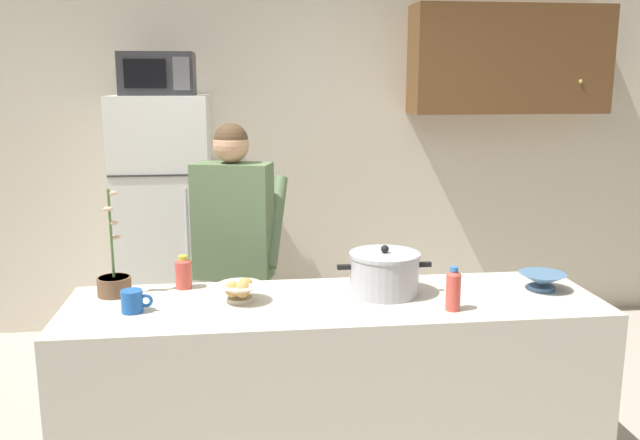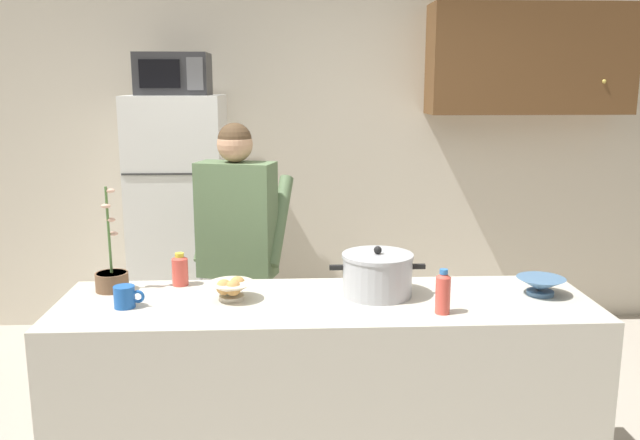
# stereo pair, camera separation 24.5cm
# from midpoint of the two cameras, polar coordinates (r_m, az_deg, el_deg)

# --- Properties ---
(back_wall_unit) EXTENTS (6.00, 0.48, 2.60)m
(back_wall_unit) POSITION_cam_midpoint_polar(r_m,az_deg,el_deg) (5.10, 3.60, 6.74)
(back_wall_unit) COLOR beige
(back_wall_unit) RESTS_ON ground
(kitchen_island) EXTENTS (2.36, 0.68, 0.92)m
(kitchen_island) POSITION_cam_midpoint_polar(r_m,az_deg,el_deg) (3.13, 2.81, -14.94)
(kitchen_island) COLOR beige
(kitchen_island) RESTS_ON ground
(refrigerator) EXTENTS (0.64, 0.68, 1.78)m
(refrigerator) POSITION_cam_midpoint_polar(r_m,az_deg,el_deg) (4.78, -10.46, -0.24)
(refrigerator) COLOR white
(refrigerator) RESTS_ON ground
(microwave) EXTENTS (0.48, 0.37, 0.28)m
(microwave) POSITION_cam_midpoint_polar(r_m,az_deg,el_deg) (4.66, -10.97, 12.20)
(microwave) COLOR #2D2D30
(microwave) RESTS_ON refrigerator
(person_near_pot) EXTENTS (0.58, 0.52, 1.66)m
(person_near_pot) POSITION_cam_midpoint_polar(r_m,az_deg,el_deg) (3.70, -5.20, -1.32)
(person_near_pot) COLOR #726656
(person_near_pot) RESTS_ON ground
(cooking_pot) EXTENTS (0.43, 0.32, 0.23)m
(cooking_pot) POSITION_cam_midpoint_polar(r_m,az_deg,el_deg) (3.02, 7.27, -4.68)
(cooking_pot) COLOR #ADAFB5
(cooking_pot) RESTS_ON kitchen_island
(coffee_mug) EXTENTS (0.13, 0.09, 0.10)m
(coffee_mug) POSITION_cam_midpoint_polar(r_m,az_deg,el_deg) (2.94, -14.10, -6.44)
(coffee_mug) COLOR #1E59B2
(coffee_mug) RESTS_ON kitchen_island
(bread_bowl) EXTENTS (0.20, 0.20, 0.10)m
(bread_bowl) POSITION_cam_midpoint_polar(r_m,az_deg,el_deg) (2.96, -5.25, -5.92)
(bread_bowl) COLOR beige
(bread_bowl) RESTS_ON kitchen_island
(empty_bowl) EXTENTS (0.22, 0.22, 0.08)m
(empty_bowl) POSITION_cam_midpoint_polar(r_m,az_deg,el_deg) (3.21, 20.52, -5.27)
(empty_bowl) COLOR #4C7299
(empty_bowl) RESTS_ON kitchen_island
(bottle_near_edge) EXTENTS (0.08, 0.08, 0.16)m
(bottle_near_edge) POSITION_cam_midpoint_polar(r_m,az_deg,el_deg) (3.19, -9.79, -4.22)
(bottle_near_edge) COLOR #D84C3F
(bottle_near_edge) RESTS_ON kitchen_island
(bottle_mid_counter) EXTENTS (0.06, 0.06, 0.19)m
(bottle_mid_counter) POSITION_cam_midpoint_polar(r_m,az_deg,el_deg) (2.84, 12.98, -6.06)
(bottle_mid_counter) COLOR #D84C3F
(bottle_mid_counter) RESTS_ON kitchen_island
(potted_orchid) EXTENTS (0.15, 0.15, 0.49)m
(potted_orchid) POSITION_cam_midpoint_polar(r_m,az_deg,el_deg) (3.18, -15.36, -4.73)
(potted_orchid) COLOR brown
(potted_orchid) RESTS_ON kitchen_island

